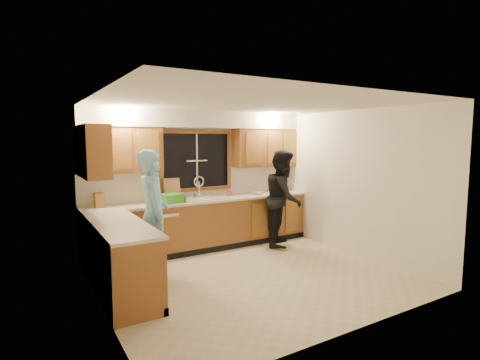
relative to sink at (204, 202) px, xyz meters
name	(u,v)px	position (x,y,z in m)	size (l,w,h in m)	color
floor	(251,275)	(0.00, -1.60, -0.86)	(4.20, 4.20, 0.00)	beige
ceiling	(252,103)	(0.00, -1.60, 1.64)	(4.20, 4.20, 0.00)	silver
wall_back	(197,179)	(0.00, 0.30, 0.39)	(4.20, 4.20, 0.00)	white
wall_left	(98,204)	(-2.10, -1.60, 0.39)	(3.80, 3.80, 0.00)	white
wall_right	(354,183)	(2.10, -1.60, 0.39)	(3.80, 3.80, 0.00)	white
base_cabinets_back	(204,225)	(0.00, 0.00, -0.42)	(4.20, 0.60, 0.88)	#93562A
base_cabinets_left	(120,260)	(-1.80, -1.25, -0.42)	(0.60, 1.90, 0.88)	#93562A
countertop_back	(204,200)	(0.00, -0.02, 0.04)	(4.20, 0.63, 0.04)	beige
countertop_left	(120,225)	(-1.79, -1.25, 0.04)	(0.63, 1.90, 0.04)	beige
upper_cabinets_left	(120,150)	(-1.43, 0.13, 0.96)	(1.35, 0.33, 0.75)	#93562A
upper_cabinets_right	(265,148)	(1.43, 0.13, 0.96)	(1.35, 0.33, 0.75)	#93562A
upper_cabinets_return	(94,151)	(-1.94, -0.48, 0.96)	(0.33, 0.90, 0.75)	#93562A
soffit	(200,120)	(0.00, 0.12, 1.49)	(4.20, 0.35, 0.30)	silver
window_frame	(197,161)	(0.00, 0.29, 0.74)	(1.44, 0.03, 1.14)	black
sink	(204,202)	(0.00, 0.00, 0.00)	(0.86, 0.52, 0.57)	silver
dishwasher	(159,233)	(-0.85, -0.01, -0.45)	(0.60, 0.56, 0.82)	white
stove	(132,273)	(-1.80, -1.82, -0.41)	(0.58, 0.75, 0.90)	white
man	(153,215)	(-1.26, -1.00, 0.06)	(0.68, 0.44, 1.86)	#7CBFEB
woman	(283,198)	(1.39, -0.55, 0.03)	(0.87, 0.68, 1.80)	black
knife_block	(99,200)	(-1.80, 0.06, 0.18)	(0.13, 0.11, 0.24)	#9C682B
cutting_board	(172,189)	(-0.53, 0.18, 0.25)	(0.29, 0.02, 0.39)	tan
dish_crate	(171,198)	(-0.66, -0.10, 0.13)	(0.33, 0.31, 0.15)	#359125
soap_bottle	(229,192)	(0.56, 0.06, 0.14)	(0.08, 0.08, 0.17)	#E05585
bowl	(258,193)	(1.16, -0.02, 0.08)	(0.21, 0.21, 0.05)	silver
can_left	(186,199)	(-0.42, -0.18, 0.11)	(0.06, 0.06, 0.11)	#BFB493
can_right	(196,197)	(-0.21, -0.10, 0.11)	(0.06, 0.06, 0.11)	#BFB493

